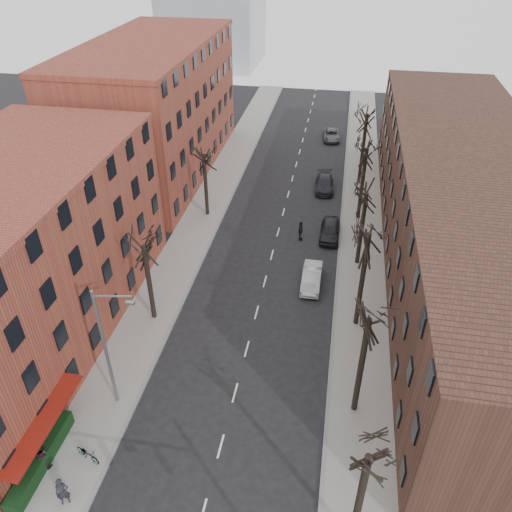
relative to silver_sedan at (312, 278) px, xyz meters
The scene contains 23 objects.
sidewalk_left 16.02m from the silver_sedan, 137.88° to the left, with size 4.00×90.00×0.15m, color gray.
sidewalk_right 11.52m from the silver_sedan, 68.98° to the left, with size 4.00×90.00×0.15m, color gray.
building_left_near 22.55m from the silver_sedan, 155.01° to the right, with size 12.00×26.00×12.00m, color brown.
building_left_far 28.70m from the silver_sedan, 135.20° to the left, with size 12.00×28.00×14.00m, color brown.
building_right 14.08m from the silver_sedan, 25.32° to the left, with size 12.00×50.00×10.00m, color #482B21.
awning_left 22.59m from the silver_sedan, 126.01° to the right, with size 1.20×7.00×0.15m, color maroon.
hedge 23.45m from the silver_sedan, 124.77° to the right, with size 0.80×6.00×1.00m, color black.
tree_right_b 12.84m from the silver_sedan, 73.10° to the right, with size 5.20×5.20×10.80m, color black, non-canonical shape.
tree_right_c 5.71m from the silver_sedan, 48.85° to the right, with size 5.20×5.20×11.60m, color black, non-canonical shape.
tree_right_d 5.33m from the silver_sedan, 45.08° to the left, with size 5.20×5.20×10.00m, color black, non-canonical shape.
tree_right_e 12.33m from the silver_sedan, 72.39° to the left, with size 5.20×5.20×10.80m, color black, non-canonical shape.
tree_right_f 20.10m from the silver_sedan, 79.31° to the left, with size 5.20×5.20×11.60m, color black, non-canonical shape.
tree_left_a 13.09m from the silver_sedan, 151.37° to the right, with size 5.20×5.20×9.50m, color black, non-canonical shape.
tree_left_b 15.07m from the silver_sedan, 139.68° to the left, with size 5.20×5.20×9.50m, color black, non-canonical shape.
streetlight 18.46m from the silver_sedan, 127.39° to the right, with size 2.45×0.22×9.03m.
silver_sedan is the anchor object (origin of this frame).
parked_car_near 7.77m from the silver_sedan, 82.02° to the left, with size 1.81×4.51×1.54m, color black.
parked_car_mid 17.61m from the silver_sedan, 90.24° to the left, with size 1.98×4.86×1.41m, color black.
parked_car_far 32.71m from the silver_sedan, 90.13° to the left, with size 2.13×4.62×1.28m, color #525559.
pedestrian_a 23.74m from the silver_sedan, 117.77° to the right, with size 0.69×0.45×1.90m, color black.
pedestrian_b 23.40m from the silver_sedan, 124.56° to the right, with size 0.94×0.73×1.93m, color black.
pedestrian_crossing 6.96m from the silver_sedan, 103.57° to the left, with size 1.15×0.48×1.96m, color black.
bicycle 21.48m from the silver_sedan, 120.84° to the right, with size 0.60×1.73×0.91m, color gray.
Camera 1 is at (5.12, -8.94, 25.71)m, focal length 35.00 mm.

